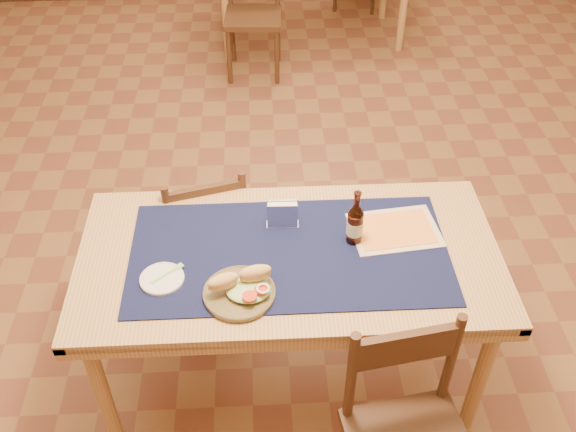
{
  "coord_description": "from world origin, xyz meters",
  "views": [
    {
      "loc": [
        -0.09,
        -2.52,
        2.45
      ],
      "look_at": [
        0.0,
        -0.7,
        0.85
      ],
      "focal_mm": 40.0,
      "sensor_mm": 36.0,
      "label": 1
    }
  ],
  "objects_px": {
    "chair_main_far": "(205,230)",
    "sandwich_plate": "(241,289)",
    "main_table": "(289,268)",
    "beer_bottle": "(355,223)",
    "napkin_holder": "(282,215)"
  },
  "relations": [
    {
      "from": "main_table",
      "to": "napkin_holder",
      "type": "relative_size",
      "value": 12.41
    },
    {
      "from": "main_table",
      "to": "sandwich_plate",
      "type": "xyz_separation_m",
      "value": [
        -0.18,
        -0.2,
        0.11
      ]
    },
    {
      "from": "beer_bottle",
      "to": "main_table",
      "type": "bearing_deg",
      "value": -168.22
    },
    {
      "from": "main_table",
      "to": "beer_bottle",
      "type": "distance_m",
      "value": 0.31
    },
    {
      "from": "main_table",
      "to": "chair_main_far",
      "type": "xyz_separation_m",
      "value": [
        -0.37,
        0.5,
        -0.24
      ]
    },
    {
      "from": "beer_bottle",
      "to": "napkin_holder",
      "type": "height_order",
      "value": "beer_bottle"
    },
    {
      "from": "main_table",
      "to": "chair_main_far",
      "type": "height_order",
      "value": "chair_main_far"
    },
    {
      "from": "chair_main_far",
      "to": "beer_bottle",
      "type": "relative_size",
      "value": 3.48
    },
    {
      "from": "chair_main_far",
      "to": "beer_bottle",
      "type": "height_order",
      "value": "beer_bottle"
    },
    {
      "from": "chair_main_far",
      "to": "napkin_holder",
      "type": "bearing_deg",
      "value": -44.5
    },
    {
      "from": "main_table",
      "to": "sandwich_plate",
      "type": "bearing_deg",
      "value": -131.82
    },
    {
      "from": "beer_bottle",
      "to": "napkin_holder",
      "type": "relative_size",
      "value": 1.83
    },
    {
      "from": "sandwich_plate",
      "to": "beer_bottle",
      "type": "distance_m",
      "value": 0.5
    },
    {
      "from": "chair_main_far",
      "to": "beer_bottle",
      "type": "xyz_separation_m",
      "value": [
        0.62,
        -0.45,
        0.42
      ]
    },
    {
      "from": "chair_main_far",
      "to": "sandwich_plate",
      "type": "height_order",
      "value": "sandwich_plate"
    }
  ]
}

